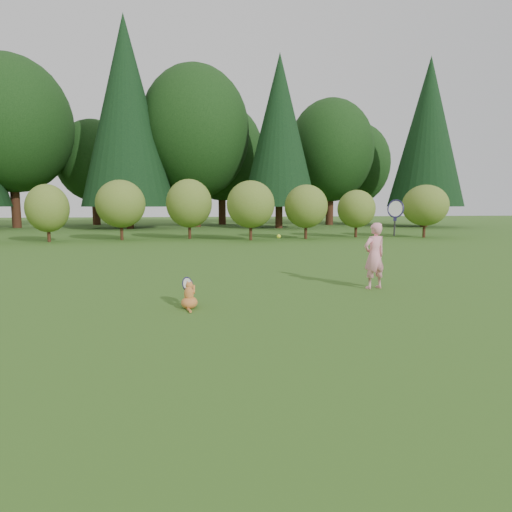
{
  "coord_description": "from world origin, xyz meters",
  "views": [
    {
      "loc": [
        -0.91,
        -7.02,
        1.66
      ],
      "look_at": [
        0.2,
        0.8,
        0.7
      ],
      "focal_mm": 30.0,
      "sensor_mm": 36.0,
      "label": 1
    }
  ],
  "objects": [
    {
      "name": "ground",
      "position": [
        0.0,
        0.0,
        0.0
      ],
      "size": [
        100.0,
        100.0,
        0.0
      ],
      "primitive_type": "plane",
      "color": "#295618",
      "rests_on": "ground"
    },
    {
      "name": "shrub_row",
      "position": [
        0.0,
        13.0,
        1.4
      ],
      "size": [
        28.0,
        3.0,
        2.8
      ],
      "primitive_type": null,
      "color": "#586B21",
      "rests_on": "ground"
    },
    {
      "name": "woodland_backdrop",
      "position": [
        0.0,
        23.0,
        7.5
      ],
      "size": [
        48.0,
        10.0,
        15.0
      ],
      "primitive_type": null,
      "color": "black",
      "rests_on": "ground"
    },
    {
      "name": "child",
      "position": [
        2.58,
        0.89,
        0.68
      ],
      "size": [
        0.78,
        0.54,
        1.95
      ],
      "rotation": [
        0.0,
        0.0,
        3.41
      ],
      "color": "pink",
      "rests_on": "ground"
    },
    {
      "name": "cat",
      "position": [
        -1.03,
        -0.22,
        0.23
      ],
      "size": [
        0.39,
        0.66,
        0.6
      ],
      "rotation": [
        0.0,
        0.0,
        -0.24
      ],
      "color": "#C96326",
      "rests_on": "ground"
    },
    {
      "name": "tennis_ball",
      "position": [
        0.6,
        0.64,
        1.07
      ],
      "size": [
        0.07,
        0.07,
        0.07
      ],
      "color": "yellow",
      "rests_on": "ground"
    }
  ]
}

